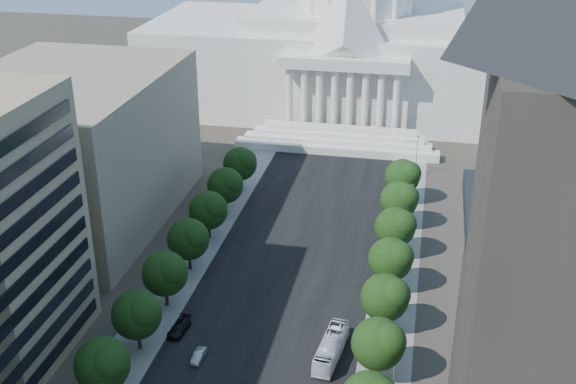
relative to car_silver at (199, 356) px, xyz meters
The scene contains 25 objects.
road_asphalt 31.91m from the car_silver, 74.81° to the left, with size 30.00×260.00×0.01m, color black.
sidewalk_left 32.58m from the car_silver, 109.06° to the left, with size 8.00×260.00×0.02m, color gray.
sidewalk_right 41.20m from the car_silver, 48.37° to the left, with size 8.00×260.00×0.02m, color gray.
capitol 127.44m from the car_silver, 86.19° to the left, with size 120.00×56.00×73.00m.
office_block_left_far 58.66m from the car_silver, 134.18° to the left, with size 38.00×52.00×30.00m, color gray.
tree_l_d 15.82m from the car_silver, 129.19° to the right, with size 7.79×7.60×9.97m.
tree_l_e 10.98m from the car_silver, behind, with size 7.79×7.60×9.97m.
tree_l_f 16.70m from the car_silver, 126.44° to the left, with size 7.79×7.60×9.97m.
tree_l_g 26.93m from the car_silver, 110.71° to the left, with size 7.79×7.60×9.97m.
tree_l_h 38.20m from the car_silver, 104.26° to the left, with size 7.79×7.60×9.97m.
tree_l_i 49.82m from the car_silver, 100.83° to the left, with size 7.79×7.60×9.97m.
tree_l_j 61.58m from the car_silver, 98.72° to the left, with size 7.79×7.60×9.97m.
tree_r_e 27.33m from the car_silver, ahead, with size 7.79×7.60×9.97m.
tree_r_f 30.09m from the car_silver, 25.25° to the left, with size 7.79×7.60×9.97m.
tree_r_g 36.76m from the car_silver, 42.65° to the left, with size 7.79×7.60×9.97m.
tree_r_h 45.67m from the car_silver, 53.88° to the left, with size 7.79×7.60×9.97m.
tree_r_i 55.75m from the car_silver, 61.21° to the left, with size 7.79×7.60×9.97m.
tree_r_j 66.47m from the car_silver, 66.22° to the left, with size 7.79×7.60×9.97m.
streetlight_c 28.75m from the car_silver, ahead, with size 2.61×0.44×9.00m.
streetlight_d 38.61m from the car_silver, 42.38° to the left, with size 2.61×0.44×9.00m.
streetlight_e 58.35m from the car_silver, 60.90° to the left, with size 2.61×0.44×9.00m.
streetlight_f 81.05m from the car_silver, 69.55° to the left, with size 2.61×0.44×9.00m.
car_silver is the anchor object (origin of this frame).
car_dark_b 7.89m from the car_silver, 130.65° to the left, with size 2.29×5.62×1.63m, color black.
city_bus 19.84m from the car_silver, 13.29° to the left, with size 2.78×11.90×3.31m, color white.
Camera 1 is at (22.08, -23.81, 67.96)m, focal length 45.00 mm.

